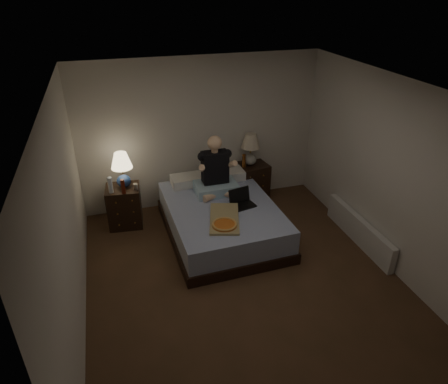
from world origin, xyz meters
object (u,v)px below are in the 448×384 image
object	(u,v)px
lamp_right	(250,150)
person	(216,166)
nightstand_right	(252,181)
laptop	(243,199)
soda_can	(136,187)
nightstand_left	(125,206)
beer_bottle_right	(244,161)
radiator	(359,230)
water_bottle	(110,185)
pizza_box	(224,225)
beer_bottle_left	(123,187)
lamp_left	(122,170)
bed	(222,220)

from	to	relation	value
lamp_right	person	bearing A→B (deg)	-144.81
nightstand_right	lamp_right	bearing A→B (deg)	172.19
person	laptop	xyz separation A→B (m)	(0.27, -0.53, -0.34)
soda_can	laptop	bearing A→B (deg)	-25.16
nightstand_left	beer_bottle_right	size ratio (longest dim) A/B	2.89
nightstand_left	soda_can	size ratio (longest dim) A/B	6.64
person	radiator	bearing A→B (deg)	-32.76
water_bottle	soda_can	distance (m)	0.37
laptop	pizza_box	xyz separation A→B (m)	(-0.43, -0.48, -0.08)
water_bottle	nightstand_left	bearing A→B (deg)	34.20
nightstand_left	pizza_box	size ratio (longest dim) A/B	0.87
beer_bottle_left	nightstand_left	bearing A→B (deg)	94.51
nightstand_left	beer_bottle_right	world-z (taller)	beer_bottle_right
lamp_right	beer_bottle_right	bearing A→B (deg)	-156.63
soda_can	beer_bottle_right	bearing A→B (deg)	9.29
lamp_right	pizza_box	xyz separation A→B (m)	(-0.92, -1.54, -0.39)
lamp_left	beer_bottle_left	xyz separation A→B (m)	(-0.03, -0.23, -0.17)
beer_bottle_right	bed	bearing A→B (deg)	-126.41
water_bottle	lamp_left	bearing A→B (deg)	35.44
person	laptop	bearing A→B (deg)	-63.01
nightstand_left	person	bearing A→B (deg)	-5.86
beer_bottle_right	pizza_box	distance (m)	1.69
pizza_box	beer_bottle_right	bearing A→B (deg)	78.24
bed	nightstand_right	distance (m)	1.26
nightstand_right	beer_bottle_right	bearing A→B (deg)	-169.73
beer_bottle_left	laptop	bearing A→B (deg)	-20.61
nightstand_left	water_bottle	bearing A→B (deg)	-139.80
lamp_left	lamp_right	bearing A→B (deg)	5.39
bed	lamp_right	distance (m)	1.41
water_bottle	radiator	bearing A→B (deg)	-21.74
lamp_left	person	bearing A→B (deg)	-13.55
person	lamp_right	bearing A→B (deg)	34.86
water_bottle	beer_bottle_right	bearing A→B (deg)	7.47
bed	laptop	xyz separation A→B (m)	(0.30, -0.12, 0.38)
water_bottle	lamp_right	bearing A→B (deg)	8.42
nightstand_right	lamp_left	bearing A→B (deg)	177.47
nightstand_right	laptop	size ratio (longest dim) A/B	1.96
pizza_box	lamp_right	bearing A→B (deg)	75.38
nightstand_left	pizza_box	xyz separation A→B (m)	(1.26, -1.30, 0.23)
water_bottle	radiator	xyz separation A→B (m)	(3.47, -1.38, -0.59)
bed	laptop	size ratio (longest dim) A/B	6.08
bed	radiator	distance (m)	2.06
lamp_right	pizza_box	world-z (taller)	lamp_right
lamp_left	pizza_box	xyz separation A→B (m)	(1.22, -1.34, -0.39)
nightstand_left	beer_bottle_right	distance (m)	2.11
beer_bottle_right	lamp_left	bearing A→B (deg)	-175.87
soda_can	beer_bottle_left	bearing A→B (deg)	-158.78
soda_can	pizza_box	distance (m)	1.60
soda_can	nightstand_right	bearing A→B (deg)	10.07
lamp_left	water_bottle	xyz separation A→B (m)	(-0.20, -0.15, -0.16)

